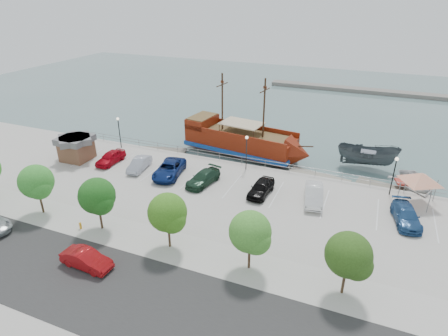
% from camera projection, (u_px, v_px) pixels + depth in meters
% --- Properties ---
extents(ground, '(160.00, 160.00, 0.00)m').
position_uv_depth(ground, '(226.00, 202.00, 39.91)').
color(ground, slate).
extents(street, '(100.00, 8.00, 0.04)m').
position_uv_depth(street, '(140.00, 299.00, 26.13)').
color(street, '#2A2A2A').
rests_on(street, land_slab).
extents(sidewalk, '(100.00, 4.00, 0.05)m').
position_uv_depth(sidewalk, '(181.00, 249.00, 31.13)').
color(sidewalk, '#B4B0AA').
rests_on(sidewalk, land_slab).
extents(seawall_railing, '(50.00, 0.06, 1.00)m').
position_uv_depth(seawall_railing, '(249.00, 161.00, 45.75)').
color(seawall_railing, gray).
rests_on(seawall_railing, land_slab).
extents(far_shore, '(40.00, 3.00, 0.80)m').
position_uv_depth(far_shore, '(362.00, 90.00, 82.18)').
color(far_shore, slate).
rests_on(far_shore, ground).
extents(pirate_ship, '(17.98, 7.11, 11.21)m').
position_uv_depth(pirate_ship, '(249.00, 143.00, 50.30)').
color(pirate_ship, maroon).
rests_on(pirate_ship, ground).
extents(patrol_boat, '(7.58, 3.21, 2.88)m').
position_uv_depth(patrol_boat, '(367.00, 158.00, 46.93)').
color(patrol_boat, '#434B50').
rests_on(patrol_boat, ground).
extents(speedboat, '(6.12, 7.46, 1.35)m').
position_uv_depth(speedboat, '(414.00, 186.00, 41.74)').
color(speedboat, silver).
rests_on(speedboat, ground).
extents(dock_west, '(7.03, 3.58, 0.39)m').
position_uv_depth(dock_west, '(162.00, 151.00, 52.04)').
color(dock_west, '#6C675B').
rests_on(dock_west, ground).
extents(dock_mid, '(7.53, 3.36, 0.42)m').
position_uv_depth(dock_mid, '(318.00, 178.00, 44.67)').
color(dock_mid, gray).
rests_on(dock_mid, ground).
extents(dock_east, '(7.76, 3.50, 0.43)m').
position_uv_depth(dock_east, '(390.00, 190.00, 41.93)').
color(dock_east, slate).
rests_on(dock_east, ground).
extents(shed, '(3.77, 3.77, 3.03)m').
position_uv_depth(shed, '(76.00, 147.00, 46.90)').
color(shed, brown).
rests_on(shed, land_slab).
extents(canopy_tent, '(5.61, 5.61, 3.78)m').
position_uv_depth(canopy_tent, '(422.00, 173.00, 36.61)').
color(canopy_tent, slate).
rests_on(canopy_tent, land_slab).
extents(street_sedan, '(4.34, 1.69, 1.41)m').
position_uv_depth(street_sedan, '(86.00, 259.00, 28.91)').
color(street_sedan, '#9E0F12').
rests_on(street_sedan, street).
extents(fire_hydrant, '(0.24, 0.24, 0.69)m').
position_uv_depth(fire_hydrant, '(80.00, 225.00, 33.63)').
color(fire_hydrant, orange).
rests_on(fire_hydrant, sidewalk).
extents(lamp_post_left, '(0.36, 0.36, 4.28)m').
position_uv_depth(lamp_post_left, '(119.00, 127.00, 49.77)').
color(lamp_post_left, black).
rests_on(lamp_post_left, land_slab).
extents(lamp_post_mid, '(0.36, 0.36, 4.28)m').
position_uv_depth(lamp_post_mid, '(247.00, 147.00, 43.62)').
color(lamp_post_mid, black).
rests_on(lamp_post_mid, land_slab).
extents(lamp_post_right, '(0.36, 0.36, 4.28)m').
position_uv_depth(lamp_post_right, '(395.00, 169.00, 38.15)').
color(lamp_post_right, black).
rests_on(lamp_post_right, land_slab).
extents(tree_b, '(3.30, 3.20, 5.00)m').
position_uv_depth(tree_b, '(37.00, 183.00, 34.72)').
color(tree_b, '#473321').
rests_on(tree_b, sidewalk).
extents(tree_c, '(3.30, 3.20, 5.00)m').
position_uv_depth(tree_c, '(98.00, 197.00, 32.33)').
color(tree_c, '#473321').
rests_on(tree_c, sidewalk).
extents(tree_d, '(3.30, 3.20, 5.00)m').
position_uv_depth(tree_d, '(169.00, 214.00, 29.94)').
color(tree_d, '#473321').
rests_on(tree_d, sidewalk).
extents(tree_e, '(3.30, 3.20, 5.00)m').
position_uv_depth(tree_e, '(252.00, 234.00, 27.54)').
color(tree_e, '#473321').
rests_on(tree_e, sidewalk).
extents(tree_f, '(3.30, 3.20, 5.00)m').
position_uv_depth(tree_f, '(350.00, 257.00, 25.15)').
color(tree_f, '#473321').
rests_on(tree_f, sidewalk).
extents(parked_car_a, '(1.84, 4.46, 1.51)m').
position_uv_depth(parked_car_a, '(111.00, 157.00, 46.21)').
color(parked_car_a, '#AF0614').
rests_on(parked_car_a, land_slab).
extents(parked_car_b, '(2.05, 4.41, 1.40)m').
position_uv_depth(parked_car_b, '(139.00, 164.00, 44.59)').
color(parked_car_b, '#A2A7B7').
rests_on(parked_car_b, land_slab).
extents(parked_car_c, '(3.64, 6.15, 1.60)m').
position_uv_depth(parked_car_c, '(169.00, 169.00, 43.12)').
color(parked_car_c, navy).
rests_on(parked_car_c, land_slab).
extents(parked_car_d, '(2.89, 5.18, 1.42)m').
position_uv_depth(parked_car_d, '(203.00, 178.00, 41.29)').
color(parked_car_d, '#1B3927').
rests_on(parked_car_d, land_slab).
extents(parked_car_e, '(2.15, 4.66, 1.55)m').
position_uv_depth(parked_car_e, '(261.00, 188.00, 39.15)').
color(parked_car_e, black).
rests_on(parked_car_e, land_slab).
extents(parked_car_f, '(2.64, 5.23, 1.65)m').
position_uv_depth(parked_car_f, '(314.00, 194.00, 37.76)').
color(parked_car_f, white).
rests_on(parked_car_f, land_slab).
extents(parked_car_h, '(3.02, 5.32, 1.45)m').
position_uv_depth(parked_car_h, '(406.00, 215.00, 34.45)').
color(parked_car_h, navy).
rests_on(parked_car_h, land_slab).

